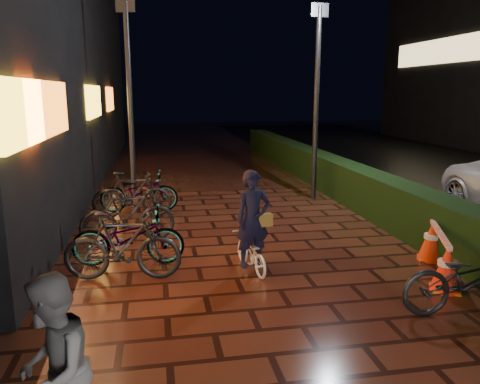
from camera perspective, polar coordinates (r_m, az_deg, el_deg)
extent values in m
plane|color=#381911|center=(6.14, 7.66, -15.92)|extent=(80.00, 80.00, 0.00)
cube|color=black|center=(14.27, 10.63, 2.33)|extent=(0.70, 20.00, 1.00)
imported|color=#505052|center=(4.09, -21.84, -19.67)|extent=(0.64, 0.80, 1.56)
cube|color=yellow|center=(6.87, -25.02, 8.71)|extent=(0.08, 2.00, 0.90)
cube|color=orange|center=(8.33, -22.43, 9.33)|extent=(0.08, 3.00, 0.90)
cube|color=yellow|center=(14.25, -17.40, 10.48)|extent=(0.08, 2.80, 0.90)
cube|color=orange|center=(19.23, -15.58, 10.87)|extent=(0.08, 2.20, 0.90)
cube|color=#FFD88C|center=(27.75, 23.96, 15.52)|extent=(0.06, 10.00, 1.30)
cylinder|color=black|center=(12.68, 9.27, 10.26)|extent=(0.15, 0.15, 4.99)
cube|color=black|center=(12.83, 9.66, 21.03)|extent=(0.49, 0.13, 0.34)
cylinder|color=black|center=(12.98, -13.24, 10.45)|extent=(0.16, 0.16, 5.13)
cube|color=black|center=(13.15, -13.80, 21.25)|extent=(0.50, 0.17, 0.35)
imported|color=white|center=(7.70, 1.30, -7.35)|extent=(0.62, 1.23, 0.62)
imported|color=black|center=(7.45, 1.59, -3.31)|extent=(0.63, 0.48, 1.57)
cube|color=olive|center=(7.51, 2.93, -3.43)|extent=(0.29, 0.17, 0.20)
cone|color=#F8270D|center=(7.57, 23.90, -8.42)|extent=(0.45, 0.45, 0.71)
cone|color=#F3340C|center=(8.80, 22.34, -5.46)|extent=(0.45, 0.45, 0.71)
cube|color=orange|center=(7.69, 23.68, -10.79)|extent=(0.51, 0.51, 0.03)
cube|color=orange|center=(8.90, 22.16, -7.55)|extent=(0.51, 0.51, 0.03)
cube|color=red|center=(8.09, 23.24, -4.72)|extent=(0.66, 1.43, 0.07)
cube|color=black|center=(9.27, 23.12, -4.56)|extent=(0.57, 0.49, 0.04)
cylinder|color=black|center=(9.07, 22.75, -6.16)|extent=(0.03, 0.03, 0.35)
cylinder|color=black|center=(9.34, 24.64, -5.82)|extent=(0.03, 0.03, 0.35)
cylinder|color=black|center=(9.31, 21.40, -5.60)|extent=(0.03, 0.03, 0.35)
cylinder|color=black|center=(9.57, 23.28, -5.28)|extent=(0.03, 0.03, 0.35)
cube|color=#0F0DAB|center=(9.23, 23.20, -3.62)|extent=(0.41, 0.37, 0.28)
cylinder|color=black|center=(9.04, 23.12, -4.05)|extent=(0.21, 0.38, 0.89)
imported|color=black|center=(11.64, -12.20, 0.02)|extent=(1.90, 0.74, 0.98)
imported|color=black|center=(11.08, -13.05, -0.33)|extent=(1.81, 0.52, 1.09)
imported|color=black|center=(7.48, -14.16, -6.42)|extent=(1.87, 0.75, 1.09)
imported|color=black|center=(8.10, -13.48, -5.33)|extent=(1.91, 0.78, 0.98)
imported|color=black|center=(9.26, -13.54, -2.80)|extent=(1.87, 0.80, 1.09)
imported|color=black|center=(6.89, 26.45, -9.44)|extent=(1.92, 0.83, 0.98)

